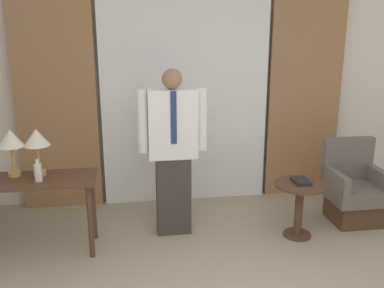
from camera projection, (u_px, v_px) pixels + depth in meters
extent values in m
cube|color=silver|center=(184.00, 90.00, 5.13)|extent=(10.00, 0.06, 2.70)
cube|color=white|center=(185.00, 96.00, 5.03)|extent=(1.96, 0.06, 2.58)
cube|color=#997047|center=(56.00, 99.00, 4.82)|extent=(0.91, 0.06, 2.58)
cube|color=#997047|center=(305.00, 93.00, 5.23)|extent=(0.91, 0.06, 2.58)
cube|color=#4C3323|center=(25.00, 181.00, 3.92)|extent=(1.27, 0.49, 0.03)
cylinder|color=#4C3323|center=(90.00, 222.00, 3.93)|extent=(0.05, 0.05, 0.71)
cylinder|color=#4C3323|center=(93.00, 206.00, 4.27)|extent=(0.05, 0.05, 0.71)
cylinder|color=tan|center=(15.00, 174.00, 3.99)|extent=(0.12, 0.12, 0.04)
cylinder|color=tan|center=(13.00, 159.00, 3.95)|extent=(0.02, 0.02, 0.25)
cone|color=beige|center=(10.00, 138.00, 3.90)|extent=(0.24, 0.24, 0.16)
cylinder|color=tan|center=(40.00, 173.00, 4.02)|extent=(0.12, 0.12, 0.04)
cylinder|color=tan|center=(39.00, 158.00, 3.99)|extent=(0.02, 0.02, 0.25)
cone|color=beige|center=(36.00, 137.00, 3.93)|extent=(0.24, 0.24, 0.16)
cylinder|color=silver|center=(38.00, 173.00, 3.85)|extent=(0.07, 0.07, 0.16)
cylinder|color=silver|center=(37.00, 162.00, 3.82)|extent=(0.03, 0.03, 0.05)
cube|color=#38332D|center=(173.00, 195.00, 4.40)|extent=(0.35, 0.18, 0.82)
cube|color=white|center=(173.00, 124.00, 4.20)|extent=(0.48, 0.22, 0.68)
cube|color=navy|center=(174.00, 118.00, 4.07)|extent=(0.06, 0.01, 0.51)
cylinder|color=white|center=(142.00, 121.00, 4.15)|extent=(0.11, 0.11, 0.62)
cylinder|color=white|center=(202.00, 120.00, 4.23)|extent=(0.11, 0.11, 0.62)
sphere|color=#936B51|center=(172.00, 79.00, 4.08)|extent=(0.20, 0.20, 0.20)
cube|color=#4C3323|center=(353.00, 210.00, 4.71)|extent=(0.49, 0.46, 0.26)
cube|color=#665B51|center=(355.00, 193.00, 4.66)|extent=(0.57, 0.55, 0.16)
cube|color=#665B51|center=(347.00, 158.00, 4.79)|extent=(0.57, 0.10, 0.48)
cube|color=#665B51|center=(335.00, 179.00, 4.58)|extent=(0.08, 0.55, 0.18)
cube|color=#665B51|center=(378.00, 177.00, 4.64)|extent=(0.08, 0.55, 0.18)
cylinder|color=#4C3323|center=(297.00, 234.00, 4.42)|extent=(0.28, 0.28, 0.02)
cylinder|color=#4C3323|center=(299.00, 211.00, 4.34)|extent=(0.08, 0.08, 0.55)
cylinder|color=#4C3323|center=(301.00, 185.00, 4.27)|extent=(0.51, 0.51, 0.02)
cube|color=black|center=(301.00, 181.00, 4.29)|extent=(0.15, 0.22, 0.03)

